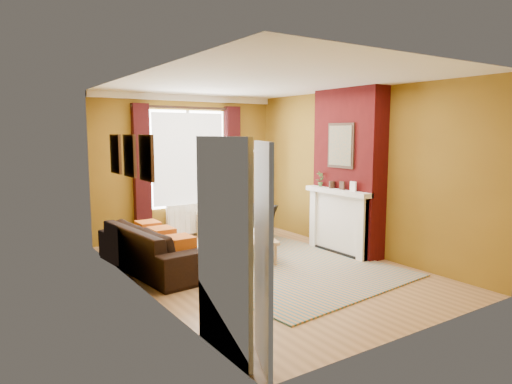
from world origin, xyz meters
TOP-DOWN VIEW (x-y plane):
  - ground at (0.00, 0.00)m, footprint 5.50×5.50m
  - room_walls at (0.63, 0.29)m, footprint 3.82×5.54m
  - striped_rug at (0.18, 0.12)m, footprint 3.19×4.14m
  - sofa at (-1.42, 0.89)m, footprint 1.12×2.39m
  - armchair at (0.75, 1.65)m, footprint 1.33×1.30m
  - coffee_table at (0.13, 0.55)m, footprint 0.93×1.29m
  - wicker_stool at (0.22, 2.40)m, footprint 0.47×0.47m
  - floor_lamp at (1.35, 2.21)m, footprint 0.31×0.31m
  - book_a at (-0.10, 0.37)m, footprint 0.22×0.28m
  - book_b at (0.26, 0.83)m, footprint 0.37×0.40m
  - mug at (0.23, 0.36)m, footprint 0.13×0.13m
  - tv_remote at (0.03, 0.72)m, footprint 0.08×0.18m

SIDE VIEW (x-z plane):
  - ground at x=0.00m, z-range 0.00..0.00m
  - striped_rug at x=0.18m, z-range 0.00..0.02m
  - wicker_stool at x=0.22m, z-range 0.00..0.46m
  - armchair at x=0.75m, z-range 0.00..0.66m
  - sofa at x=-1.42m, z-range 0.00..0.68m
  - coffee_table at x=0.13m, z-range 0.15..0.54m
  - tv_remote at x=0.03m, z-range 0.39..0.41m
  - book_b at x=0.26m, z-range 0.39..0.41m
  - book_a at x=-0.10m, z-range 0.39..0.41m
  - mug at x=0.23m, z-range 0.39..0.48m
  - floor_lamp at x=1.35m, z-range 0.50..2.21m
  - room_walls at x=0.63m, z-range -0.04..2.80m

